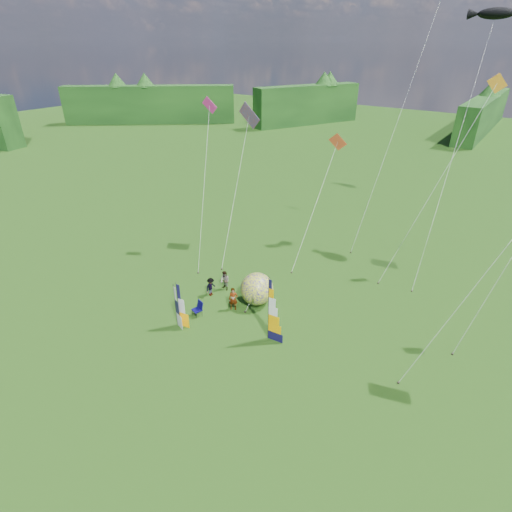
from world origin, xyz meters
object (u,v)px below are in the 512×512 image
Objects in this scene: feather_banner_main at (268,310)px; kite_whale at (456,144)px; side_banner_far at (176,306)px; spectator_b at (225,281)px; spectator_c at (211,287)px; spectator_d at (254,289)px; bol_inflatable at (257,289)px; camp_chair at (197,309)px; spectator_a at (233,299)px; side_banner_left at (178,305)px.

kite_whale is (6.03, 17.13, 8.21)m from feather_banner_main.
side_banner_far is 5.49m from spectator_b.
spectator_b is 1.31m from spectator_c.
bol_inflatable is at bearing 161.83° from spectator_d.
spectator_d is 0.09× the size of kite_whale.
feather_banner_main is at bearing -44.43° from bol_inflatable.
side_banner_far is 2.81× the size of camp_chair.
spectator_a is 2.78m from spectator_b.
bol_inflatable is at bearing -125.80° from kite_whale.
spectator_d reaches higher than spectator_c.
side_banner_left is at bearing -124.59° from kite_whale.
feather_banner_main reaches higher than side_banner_far.
side_banner_far is 1.95m from camp_chair.
side_banner_far is at bearing -119.34° from bol_inflatable.
side_banner_left is at bearing -169.85° from spectator_c.
bol_inflatable reaches higher than camp_chair.
feather_banner_main reaches higher than spectator_d.
spectator_b reaches higher than camp_chair.
feather_banner_main is 6.90m from spectator_c.
camp_chair is (0.21, 1.53, -1.14)m from side_banner_left.
feather_banner_main is 2.82× the size of spectator_b.
bol_inflatable is at bearing -70.59° from spectator_c.
spectator_b is 21.04m from kite_whale.
side_banner_far is 24.68m from kite_whale.
spectator_d reaches higher than camp_chair.
spectator_a is 2.73m from camp_chair.
spectator_a is (-0.95, -1.68, -0.34)m from bol_inflatable.
side_banner_left is at bearing -71.35° from spectator_b.
feather_banner_main is 19.92m from kite_whale.
side_banner_left is at bearing 32.64° from side_banner_far.
side_banner_left is 2.23× the size of spectator_c.
side_banner_far reaches higher than spectator_c.
feather_banner_main is 2.59× the size of spectator_d.
bol_inflatable is 1.39× the size of spectator_d.
spectator_a is at bearing 92.83° from spectator_d.
side_banner_far is at bearing -173.00° from spectator_c.
spectator_a reaches higher than spectator_d.
side_banner_left is 6.06m from bol_inflatable.
camp_chair is 23.64m from kite_whale.
spectator_b is 1.43× the size of camp_chair.
kite_whale is at bearing 73.29° from camp_chair.
feather_banner_main is at bearing 152.43° from spectator_d.
bol_inflatable is 3.76m from spectator_c.
camp_chair is (-1.66, -2.14, -0.33)m from spectator_a.
side_banner_far is at bearing -162.47° from feather_banner_main.
bol_inflatable is at bearing 78.90° from side_banner_far.
bol_inflatable is 1.51× the size of spectator_b.
camp_chair is at bearing -126.23° from kite_whale.
bol_inflatable is 4.67m from camp_chair.
side_banner_left reaches higher than camp_chair.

